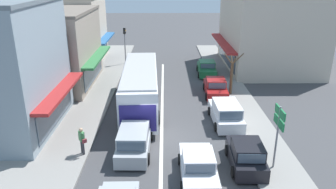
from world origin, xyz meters
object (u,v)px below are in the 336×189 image
at_px(directional_road_sign, 279,123).
at_px(street_tree_right, 232,75).
at_px(parked_hatchback_kerb_front, 246,155).
at_px(city_bus, 140,85).
at_px(parked_sedan_kerb_rear, 207,68).
at_px(sedan_adjacent_lane_trail, 198,167).
at_px(parked_sedan_kerb_third, 215,88).
at_px(traffic_light_downstreet, 125,40).
at_px(parked_wagon_kerb_second, 226,113).
at_px(pedestrian_with_handbag_near, 82,139).
at_px(wagon_adjacent_lane_lead, 134,141).

bearing_deg(directional_road_sign, street_tree_right, 90.75).
distance_m(parked_hatchback_kerb_front, directional_road_sign, 2.48).
bearing_deg(city_bus, parked_sedan_kerb_rear, 55.26).
distance_m(parked_hatchback_kerb_front, parked_sedan_kerb_rear, 17.25).
relative_size(city_bus, sedan_adjacent_lane_trail, 2.61).
relative_size(parked_sedan_kerb_third, traffic_light_downstreet, 1.01).
xyz_separation_m(parked_hatchback_kerb_front, directional_road_sign, (1.45, -0.22, 1.99)).
xyz_separation_m(parked_wagon_kerb_second, parked_sedan_kerb_third, (0.11, 5.63, -0.08)).
relative_size(sedan_adjacent_lane_trail, parked_sedan_kerb_rear, 0.99).
height_order(sedan_adjacent_lane_trail, pedestrian_with_handbag_near, pedestrian_with_handbag_near).
height_order(parked_sedan_kerb_rear, street_tree_right, street_tree_right).
relative_size(parked_sedan_kerb_third, directional_road_sign, 1.18).
distance_m(parked_sedan_kerb_third, street_tree_right, 1.71).
bearing_deg(parked_sedan_kerb_rear, wagon_adjacent_lane_lead, -111.31).
relative_size(parked_wagon_kerb_second, pedestrian_with_handbag_near, 2.79).
bearing_deg(sedan_adjacent_lane_trail, street_tree_right, 71.88).
bearing_deg(traffic_light_downstreet, parked_wagon_kerb_second, -61.12).
height_order(parked_sedan_kerb_rear, pedestrian_with_handbag_near, pedestrian_with_handbag_near).
height_order(parked_hatchback_kerb_front, street_tree_right, street_tree_right).
xyz_separation_m(parked_hatchback_kerb_front, traffic_light_downstreet, (-8.83, 21.31, 2.15)).
height_order(parked_wagon_kerb_second, traffic_light_downstreet, traffic_light_downstreet).
distance_m(sedan_adjacent_lane_trail, parked_sedan_kerb_rear, 18.46).
height_order(directional_road_sign, pedestrian_with_handbag_near, directional_road_sign).
xyz_separation_m(parked_sedan_kerb_rear, traffic_light_downstreet, (-8.80, 4.06, 2.19)).
relative_size(parked_wagon_kerb_second, directional_road_sign, 1.26).
xyz_separation_m(parked_hatchback_kerb_front, parked_sedan_kerb_rear, (-0.02, 17.25, -0.05)).
xyz_separation_m(sedan_adjacent_lane_trail, pedestrian_with_handbag_near, (-6.36, 2.22, 0.40)).
relative_size(wagon_adjacent_lane_lead, parked_sedan_kerb_rear, 1.07).
distance_m(wagon_adjacent_lane_lead, parked_wagon_kerb_second, 7.17).
distance_m(parked_sedan_kerb_rear, traffic_light_downstreet, 9.94).
bearing_deg(street_tree_right, parked_wagon_kerb_second, -104.20).
relative_size(sedan_adjacent_lane_trail, parked_hatchback_kerb_front, 1.12).
bearing_deg(parked_sedan_kerb_rear, street_tree_right, -77.73).
distance_m(city_bus, parked_sedan_kerb_rear, 10.93).
height_order(parked_wagon_kerb_second, directional_road_sign, directional_road_sign).
bearing_deg(directional_road_sign, parked_sedan_kerb_third, 97.32).
relative_size(sedan_adjacent_lane_trail, parked_sedan_kerb_third, 0.99).
bearing_deg(directional_road_sign, parked_sedan_kerb_rear, 94.83).
bearing_deg(parked_wagon_kerb_second, directional_road_sign, -74.71).
bearing_deg(directional_road_sign, wagon_adjacent_lane_lead, 166.43).
relative_size(parked_wagon_kerb_second, traffic_light_downstreet, 1.08).
bearing_deg(wagon_adjacent_lane_lead, parked_hatchback_kerb_front, -14.70).
relative_size(sedan_adjacent_lane_trail, directional_road_sign, 1.17).
distance_m(parked_hatchback_kerb_front, parked_sedan_kerb_third, 11.15).
xyz_separation_m(wagon_adjacent_lane_lead, parked_wagon_kerb_second, (6.01, 3.92, 0.00)).
xyz_separation_m(parked_sedan_kerb_third, traffic_light_downstreet, (-8.82, 10.16, 2.19)).
xyz_separation_m(parked_hatchback_kerb_front, pedestrian_with_handbag_near, (-9.03, 1.20, 0.36)).
bearing_deg(city_bus, sedan_adjacent_lane_trail, -69.24).
bearing_deg(street_tree_right, sedan_adjacent_lane_trail, -108.12).
height_order(sedan_adjacent_lane_trail, street_tree_right, street_tree_right).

